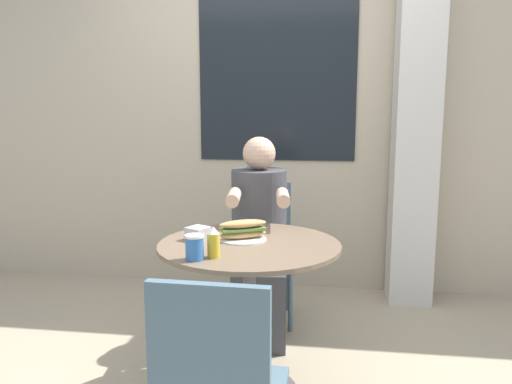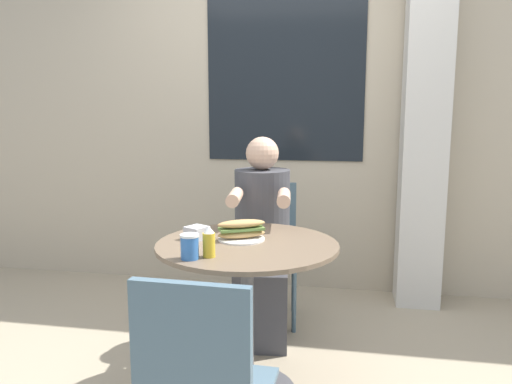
# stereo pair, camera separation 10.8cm
# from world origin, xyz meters

# --- Properties ---
(storefront_wall) EXTENTS (8.00, 0.09, 2.80)m
(storefront_wall) POSITION_xyz_m (-0.00, 1.55, 1.40)
(storefront_wall) COLOR #B7A88E
(storefront_wall) RESTS_ON ground_plane
(lattice_pillar) EXTENTS (0.29, 0.29, 2.40)m
(lattice_pillar) POSITION_xyz_m (0.94, 1.35, 1.20)
(lattice_pillar) COLOR beige
(lattice_pillar) RESTS_ON ground_plane
(cafe_table) EXTENTS (0.83, 0.83, 0.74)m
(cafe_table) POSITION_xyz_m (0.00, 0.00, 0.55)
(cafe_table) COLOR brown
(cafe_table) RESTS_ON ground_plane
(diner_chair) EXTENTS (0.42, 0.42, 0.87)m
(diner_chair) POSITION_xyz_m (-0.05, 0.94, 0.52)
(diner_chair) COLOR slate
(diner_chair) RESTS_ON ground_plane
(seated_diner) EXTENTS (0.37, 0.59, 1.19)m
(seated_diner) POSITION_xyz_m (-0.03, 0.59, 0.52)
(seated_diner) COLOR #424247
(seated_diner) RESTS_ON ground_plane
(sandwich_on_plate) EXTENTS (0.24, 0.22, 0.09)m
(sandwich_on_plate) POSITION_xyz_m (-0.04, 0.05, 0.78)
(sandwich_on_plate) COLOR white
(sandwich_on_plate) RESTS_ON cafe_table
(drink_cup) EXTENTS (0.08, 0.08, 0.10)m
(drink_cup) POSITION_xyz_m (-0.18, -0.29, 0.79)
(drink_cup) COLOR #336BB7
(drink_cup) RESTS_ON cafe_table
(napkin_box) EXTENTS (0.12, 0.12, 0.06)m
(napkin_box) POSITION_xyz_m (-0.25, 0.03, 0.77)
(napkin_box) COLOR silver
(napkin_box) RESTS_ON cafe_table
(condiment_bottle) EXTENTS (0.05, 0.05, 0.13)m
(condiment_bottle) POSITION_xyz_m (-0.11, -0.24, 0.80)
(condiment_bottle) COLOR gold
(condiment_bottle) RESTS_ON cafe_table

